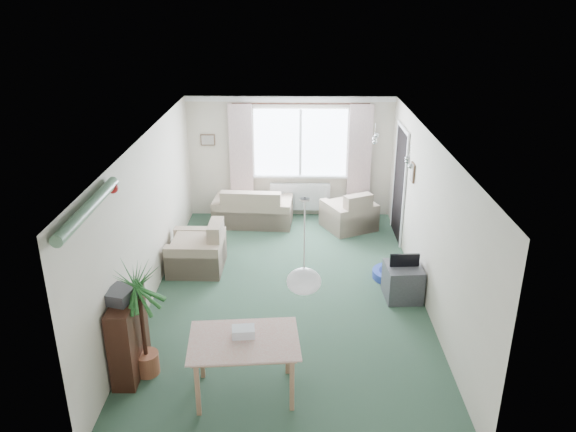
{
  "coord_description": "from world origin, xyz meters",
  "views": [
    {
      "loc": [
        0.11,
        -7.39,
        4.27
      ],
      "look_at": [
        0.0,
        0.3,
        1.15
      ],
      "focal_mm": 35.0,
      "sensor_mm": 36.0,
      "label": 1
    }
  ],
  "objects_px": {
    "armchair_corner": "(349,209)",
    "dining_table": "(245,367)",
    "sofa": "(253,205)",
    "pet_bed": "(392,274)",
    "houseplant": "(142,321)",
    "bookshelf": "(128,337)",
    "armchair_left": "(196,246)",
    "coffee_table": "(268,214)",
    "tv_cube": "(403,282)"
  },
  "relations": [
    {
      "from": "armchair_corner",
      "to": "coffee_table",
      "type": "bearing_deg",
      "value": -33.4
    },
    {
      "from": "sofa",
      "to": "pet_bed",
      "type": "distance_m",
      "value": 3.25
    },
    {
      "from": "armchair_corner",
      "to": "armchair_left",
      "type": "bearing_deg",
      "value": 6.97
    },
    {
      "from": "pet_bed",
      "to": "tv_cube",
      "type": "bearing_deg",
      "value": -85.3
    },
    {
      "from": "sofa",
      "to": "coffee_table",
      "type": "height_order",
      "value": "sofa"
    },
    {
      "from": "armchair_left",
      "to": "coffee_table",
      "type": "bearing_deg",
      "value": 151.85
    },
    {
      "from": "armchair_corner",
      "to": "pet_bed",
      "type": "relative_size",
      "value": 1.39
    },
    {
      "from": "coffee_table",
      "to": "dining_table",
      "type": "relative_size",
      "value": 0.79
    },
    {
      "from": "dining_table",
      "to": "tv_cube",
      "type": "bearing_deg",
      "value": 45.22
    },
    {
      "from": "tv_cube",
      "to": "pet_bed",
      "type": "relative_size",
      "value": 0.92
    },
    {
      "from": "armchair_corner",
      "to": "armchair_left",
      "type": "relative_size",
      "value": 0.94
    },
    {
      "from": "sofa",
      "to": "armchair_left",
      "type": "bearing_deg",
      "value": 71.46
    },
    {
      "from": "sofa",
      "to": "armchair_corner",
      "type": "relative_size",
      "value": 1.74
    },
    {
      "from": "sofa",
      "to": "bookshelf",
      "type": "height_order",
      "value": "bookshelf"
    },
    {
      "from": "armchair_corner",
      "to": "dining_table",
      "type": "xyz_separation_m",
      "value": [
        -1.58,
        -4.78,
        -0.04
      ]
    },
    {
      "from": "pet_bed",
      "to": "houseplant",
      "type": "bearing_deg",
      "value": -143.6
    },
    {
      "from": "houseplant",
      "to": "armchair_corner",
      "type": "bearing_deg",
      "value": 57.96
    },
    {
      "from": "coffee_table",
      "to": "tv_cube",
      "type": "height_order",
      "value": "tv_cube"
    },
    {
      "from": "armchair_left",
      "to": "dining_table",
      "type": "relative_size",
      "value": 0.82
    },
    {
      "from": "sofa",
      "to": "bookshelf",
      "type": "relative_size",
      "value": 1.52
    },
    {
      "from": "armchair_left",
      "to": "dining_table",
      "type": "height_order",
      "value": "armchair_left"
    },
    {
      "from": "sofa",
      "to": "dining_table",
      "type": "bearing_deg",
      "value": 96.84
    },
    {
      "from": "tv_cube",
      "to": "bookshelf",
      "type": "bearing_deg",
      "value": -156.46
    },
    {
      "from": "armchair_corner",
      "to": "bookshelf",
      "type": "distance_m",
      "value": 5.32
    },
    {
      "from": "armchair_corner",
      "to": "houseplant",
      "type": "distance_m",
      "value": 5.25
    },
    {
      "from": "coffee_table",
      "to": "pet_bed",
      "type": "distance_m",
      "value": 3.03
    },
    {
      "from": "houseplant",
      "to": "bookshelf",
      "type": "bearing_deg",
      "value": 172.91
    },
    {
      "from": "sofa",
      "to": "pet_bed",
      "type": "relative_size",
      "value": 2.42
    },
    {
      "from": "armchair_left",
      "to": "bookshelf",
      "type": "height_order",
      "value": "bookshelf"
    },
    {
      "from": "armchair_corner",
      "to": "armchair_left",
      "type": "xyz_separation_m",
      "value": [
        -2.63,
        -1.72,
        0.02
      ]
    },
    {
      "from": "coffee_table",
      "to": "armchair_left",
      "type": "bearing_deg",
      "value": -119.11
    },
    {
      "from": "armchair_left",
      "to": "houseplant",
      "type": "distance_m",
      "value": 2.74
    },
    {
      "from": "armchair_left",
      "to": "coffee_table",
      "type": "xyz_separation_m",
      "value": [
        1.07,
        1.92,
        -0.21
      ]
    },
    {
      "from": "sofa",
      "to": "armchair_left",
      "type": "relative_size",
      "value": 1.65
    },
    {
      "from": "tv_cube",
      "to": "coffee_table",
      "type": "bearing_deg",
      "value": 123.75
    },
    {
      "from": "armchair_corner",
      "to": "coffee_table",
      "type": "xyz_separation_m",
      "value": [
        -1.56,
        0.2,
        -0.19
      ]
    },
    {
      "from": "coffee_table",
      "to": "bookshelf",
      "type": "height_order",
      "value": "bookshelf"
    },
    {
      "from": "houseplant",
      "to": "pet_bed",
      "type": "bearing_deg",
      "value": 36.4
    },
    {
      "from": "dining_table",
      "to": "armchair_corner",
      "type": "bearing_deg",
      "value": 71.75
    },
    {
      "from": "dining_table",
      "to": "pet_bed",
      "type": "xyz_separation_m",
      "value": [
        2.1,
        2.77,
        -0.28
      ]
    },
    {
      "from": "dining_table",
      "to": "pet_bed",
      "type": "height_order",
      "value": "dining_table"
    },
    {
      "from": "sofa",
      "to": "houseplant",
      "type": "xyz_separation_m",
      "value": [
        -0.94,
        -4.64,
        0.35
      ]
    },
    {
      "from": "bookshelf",
      "to": "houseplant",
      "type": "bearing_deg",
      "value": -7.72
    },
    {
      "from": "armchair_left",
      "to": "coffee_table",
      "type": "height_order",
      "value": "armchair_left"
    },
    {
      "from": "armchair_corner",
      "to": "tv_cube",
      "type": "height_order",
      "value": "armchair_corner"
    },
    {
      "from": "armchair_corner",
      "to": "bookshelf",
      "type": "relative_size",
      "value": 0.87
    },
    {
      "from": "armchair_left",
      "to": "bookshelf",
      "type": "bearing_deg",
      "value": -6.22
    },
    {
      "from": "armchair_corner",
      "to": "dining_table",
      "type": "distance_m",
      "value": 5.03
    },
    {
      "from": "armchair_left",
      "to": "houseplant",
      "type": "bearing_deg",
      "value": -2.19
    },
    {
      "from": "sofa",
      "to": "bookshelf",
      "type": "bearing_deg",
      "value": 80.05
    }
  ]
}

